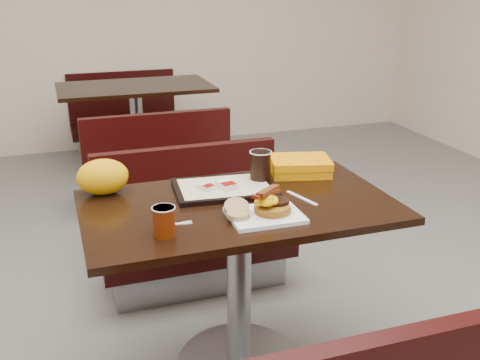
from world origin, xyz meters
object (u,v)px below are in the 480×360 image
object	(u,v)px
bench_near_n	(196,224)
knife	(302,198)
platter	(265,216)
hashbrown_sleeve_left	(206,187)
table_far	(138,131)
bench_far_n	(126,114)
hashbrown_sleeve_right	(227,185)
coffee_cup_far	(260,165)
table_near	(239,288)
bench_far_s	(153,158)
fork	(170,225)
pancake_stack	(273,208)
coffee_cup_near	(164,222)
clamshell	(300,166)
tray	(225,188)
paper_bag	(103,177)

from	to	relation	value
bench_near_n	knife	world-z (taller)	knife
platter	hashbrown_sleeve_left	size ratio (longest dim) A/B	3.91
table_far	bench_far_n	bearing A→B (deg)	90.00
hashbrown_sleeve_right	hashbrown_sleeve_left	bearing A→B (deg)	160.01
hashbrown_sleeve_right	coffee_cup_far	distance (m)	0.18
table_near	bench_far_s	bearing A→B (deg)	90.00
bench_near_n	coffee_cup_far	size ratio (longest dim) A/B	8.35
bench_near_n	fork	bearing A→B (deg)	-110.03
platter	fork	bearing A→B (deg)	173.99
pancake_stack	table_near	bearing A→B (deg)	117.41
fork	hashbrown_sleeve_right	distance (m)	0.38
pancake_stack	coffee_cup_near	bearing A→B (deg)	-174.13
bench_near_n	bench_far_n	world-z (taller)	same
bench_far_s	bench_far_n	bearing A→B (deg)	90.00
pancake_stack	clamshell	bearing A→B (deg)	53.91
bench_near_n	bench_far_s	size ratio (longest dim) A/B	1.00
bench_near_n	fork	world-z (taller)	fork
tray	coffee_cup_near	bearing A→B (deg)	-127.50
coffee_cup_near	tray	xyz separation A→B (m)	(0.32, 0.35, -0.04)
bench_far_n	tray	distance (m)	3.17
coffee_cup_far	hashbrown_sleeve_left	bearing A→B (deg)	-169.81
pancake_stack	platter	bearing A→B (deg)	-166.11
pancake_stack	tray	size ratio (longest dim) A/B	0.34
bench_near_n	bench_far_s	bearing A→B (deg)	90.00
fork	knife	xyz separation A→B (m)	(0.55, 0.08, 0.00)
coffee_cup_near	hashbrown_sleeve_right	world-z (taller)	coffee_cup_near
bench_far_n	coffee_cup_far	bearing A→B (deg)	-87.09
table_near	platter	world-z (taller)	platter
tray	coffee_cup_far	world-z (taller)	coffee_cup_far
bench_near_n	pancake_stack	xyz separation A→B (m)	(0.08, -0.85, 0.42)
pancake_stack	bench_near_n	bearing A→B (deg)	95.30
bench_far_n	paper_bag	bearing A→B (deg)	-99.09
table_far	bench_far_n	distance (m)	0.70
coffee_cup_near	paper_bag	bearing A→B (deg)	108.07
pancake_stack	hashbrown_sleeve_right	size ratio (longest dim) A/B	1.61
bench_far_n	coffee_cup_near	xyz separation A→B (m)	(-0.33, -3.49, 0.44)
bench_near_n	knife	distance (m)	0.87
bench_near_n	pancake_stack	world-z (taller)	pancake_stack
bench_far_s	paper_bag	size ratio (longest dim) A/B	4.83
coffee_cup_near	knife	distance (m)	0.61
fork	hashbrown_sleeve_right	size ratio (longest dim) A/B	1.48
clamshell	pancake_stack	bearing A→B (deg)	-111.74
clamshell	tray	bearing A→B (deg)	-151.83
bench_near_n	hashbrown_sleeve_left	world-z (taller)	hashbrown_sleeve_left
fork	knife	world-z (taller)	same
clamshell	platter	bearing A→B (deg)	-114.14
pancake_stack	clamshell	world-z (taller)	clamshell
bench_far_s	pancake_stack	xyz separation A→B (m)	(0.08, -2.05, 0.42)
bench_far_n	paper_bag	size ratio (longest dim) A/B	4.83
hashbrown_sleeve_left	clamshell	world-z (taller)	clamshell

